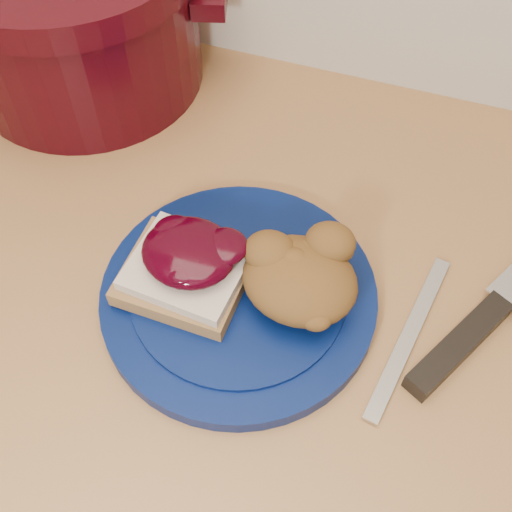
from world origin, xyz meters
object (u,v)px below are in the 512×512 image
(butter_knife, at_px, (409,335))
(pepper_grinder, at_px, (20,10))
(plate, at_px, (239,296))
(chef_knife, at_px, (490,314))
(dutch_oven, at_px, (76,14))

(butter_knife, bearing_deg, pepper_grinder, 75.28)
(plate, xyz_separation_m, chef_knife, (0.22, 0.05, 0.00))
(dutch_oven, bearing_deg, plate, -41.24)
(plate, height_order, pepper_grinder, pepper_grinder)
(plate, height_order, dutch_oven, dutch_oven)
(plate, distance_m, pepper_grinder, 0.44)
(chef_knife, relative_size, dutch_oven, 0.86)
(plate, relative_size, butter_knife, 1.39)
(chef_knife, xyz_separation_m, dutch_oven, (-0.50, 0.19, 0.07))
(dutch_oven, bearing_deg, pepper_grinder, 179.05)
(pepper_grinder, bearing_deg, dutch_oven, -0.95)
(plate, height_order, chef_knife, chef_knife)
(plate, distance_m, chef_knife, 0.23)
(plate, relative_size, dutch_oven, 0.71)
(butter_knife, distance_m, dutch_oven, 0.50)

